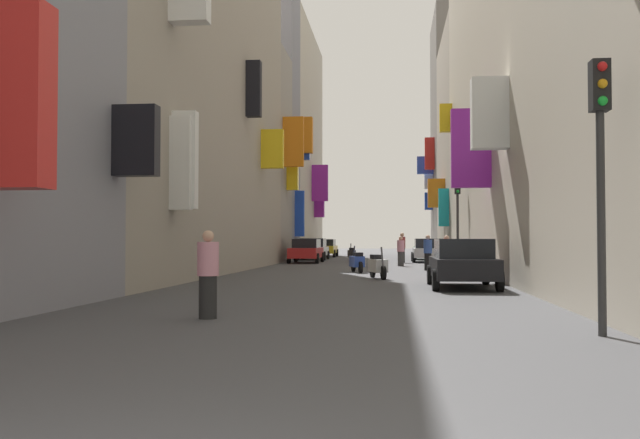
{
  "coord_description": "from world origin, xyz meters",
  "views": [
    {
      "loc": [
        1.57,
        -2.71,
        1.4
      ],
      "look_at": [
        -2.47,
        34.59,
        2.5
      ],
      "focal_mm": 38.02,
      "sensor_mm": 36.0,
      "label": 1
    }
  ],
  "objects_px": {
    "scooter_silver": "(449,262)",
    "scooter_black": "(352,254)",
    "pedestrian_mid_street": "(447,255)",
    "parked_car_black": "(462,262)",
    "traffic_light_near_corner": "(601,146)",
    "pedestrian_far_away": "(402,248)",
    "parked_car_white": "(313,249)",
    "scooter_white": "(378,266)",
    "scooter_red": "(445,265)",
    "parked_car_silver": "(428,250)",
    "traffic_light_far_corner": "(458,207)",
    "parked_car_red": "(306,250)",
    "pedestrian_near_left": "(428,253)",
    "parked_car_yellow": "(325,248)",
    "parked_car_green": "(426,249)",
    "pedestrian_crossing": "(208,275)",
    "pedestrian_near_right": "(401,251)",
    "scooter_blue": "(357,262)"
  },
  "relations": [
    {
      "from": "scooter_silver",
      "to": "scooter_black",
      "type": "relative_size",
      "value": 1.01
    },
    {
      "from": "scooter_black",
      "to": "pedestrian_mid_street",
      "type": "xyz_separation_m",
      "value": [
        4.78,
        -17.07,
        0.3
      ]
    },
    {
      "from": "parked_car_black",
      "to": "traffic_light_near_corner",
      "type": "relative_size",
      "value": 1.04
    },
    {
      "from": "parked_car_black",
      "to": "pedestrian_far_away",
      "type": "bearing_deg",
      "value": 94.09
    },
    {
      "from": "parked_car_white",
      "to": "scooter_white",
      "type": "height_order",
      "value": "parked_car_white"
    },
    {
      "from": "scooter_red",
      "to": "scooter_black",
      "type": "bearing_deg",
      "value": 103.29
    },
    {
      "from": "parked_car_silver",
      "to": "scooter_red",
      "type": "bearing_deg",
      "value": -90.94
    },
    {
      "from": "traffic_light_far_corner",
      "to": "parked_car_black",
      "type": "bearing_deg",
      "value": -94.75
    },
    {
      "from": "parked_car_red",
      "to": "scooter_black",
      "type": "relative_size",
      "value": 2.21
    },
    {
      "from": "scooter_red",
      "to": "pedestrian_near_left",
      "type": "distance_m",
      "value": 5.97
    },
    {
      "from": "traffic_light_far_corner",
      "to": "pedestrian_mid_street",
      "type": "bearing_deg",
      "value": -99.95
    },
    {
      "from": "parked_car_silver",
      "to": "scooter_silver",
      "type": "bearing_deg",
      "value": -89.37
    },
    {
      "from": "parked_car_yellow",
      "to": "parked_car_red",
      "type": "xyz_separation_m",
      "value": [
        0.24,
        -13.33,
        0.0
      ]
    },
    {
      "from": "parked_car_green",
      "to": "scooter_white",
      "type": "bearing_deg",
      "value": -96.91
    },
    {
      "from": "traffic_light_near_corner",
      "to": "pedestrian_far_away",
      "type": "bearing_deg",
      "value": 94.7
    },
    {
      "from": "parked_car_green",
      "to": "scooter_silver",
      "type": "distance_m",
      "value": 19.19
    },
    {
      "from": "pedestrian_mid_street",
      "to": "parked_car_green",
      "type": "bearing_deg",
      "value": 89.39
    },
    {
      "from": "parked_car_yellow",
      "to": "traffic_light_near_corner",
      "type": "relative_size",
      "value": 1.02
    },
    {
      "from": "scooter_black",
      "to": "pedestrian_far_away",
      "type": "bearing_deg",
      "value": -48.99
    },
    {
      "from": "pedestrian_crossing",
      "to": "pedestrian_far_away",
      "type": "distance_m",
      "value": 28.9
    },
    {
      "from": "parked_car_black",
      "to": "scooter_silver",
      "type": "distance_m",
      "value": 8.62
    },
    {
      "from": "parked_car_white",
      "to": "parked_car_yellow",
      "type": "xyz_separation_m",
      "value": [
        0.05,
        7.43,
        -0.02
      ]
    },
    {
      "from": "parked_car_black",
      "to": "scooter_red",
      "type": "height_order",
      "value": "parked_car_black"
    },
    {
      "from": "scooter_white",
      "to": "pedestrian_near_right",
      "type": "height_order",
      "value": "pedestrian_near_right"
    },
    {
      "from": "parked_car_yellow",
      "to": "traffic_light_near_corner",
      "type": "height_order",
      "value": "traffic_light_near_corner"
    },
    {
      "from": "pedestrian_mid_street",
      "to": "pedestrian_far_away",
      "type": "bearing_deg",
      "value": 96.66
    },
    {
      "from": "parked_car_white",
      "to": "scooter_blue",
      "type": "xyz_separation_m",
      "value": [
        3.95,
        -17.62,
        -0.3
      ]
    },
    {
      "from": "pedestrian_near_right",
      "to": "traffic_light_far_corner",
      "type": "distance_m",
      "value": 4.66
    },
    {
      "from": "scooter_silver",
      "to": "traffic_light_near_corner",
      "type": "bearing_deg",
      "value": -87.76
    },
    {
      "from": "pedestrian_crossing",
      "to": "traffic_light_far_corner",
      "type": "xyz_separation_m",
      "value": [
        6.28,
        20.61,
        2.14
      ]
    },
    {
      "from": "parked_car_green",
      "to": "scooter_white",
      "type": "distance_m",
      "value": 23.73
    },
    {
      "from": "scooter_black",
      "to": "pedestrian_crossing",
      "type": "relative_size",
      "value": 1.23
    },
    {
      "from": "parked_car_red",
      "to": "pedestrian_far_away",
      "type": "height_order",
      "value": "pedestrian_far_away"
    },
    {
      "from": "scooter_red",
      "to": "traffic_light_far_corner",
      "type": "relative_size",
      "value": 0.43
    },
    {
      "from": "scooter_red",
      "to": "traffic_light_near_corner",
      "type": "height_order",
      "value": "traffic_light_near_corner"
    },
    {
      "from": "pedestrian_near_left",
      "to": "scooter_black",
      "type": "bearing_deg",
      "value": 107.67
    },
    {
      "from": "parked_car_green",
      "to": "parked_car_white",
      "type": "distance_m",
      "value": 7.94
    },
    {
      "from": "scooter_blue",
      "to": "scooter_white",
      "type": "height_order",
      "value": "same"
    },
    {
      "from": "scooter_red",
      "to": "pedestrian_crossing",
      "type": "bearing_deg",
      "value": -111.35
    },
    {
      "from": "scooter_white",
      "to": "pedestrian_near_left",
      "type": "relative_size",
      "value": 1.17
    },
    {
      "from": "scooter_silver",
      "to": "traffic_light_far_corner",
      "type": "height_order",
      "value": "traffic_light_far_corner"
    },
    {
      "from": "parked_car_silver",
      "to": "scooter_silver",
      "type": "distance_m",
      "value": 13.56
    },
    {
      "from": "parked_car_red",
      "to": "scooter_red",
      "type": "distance_m",
      "value": 16.97
    },
    {
      "from": "parked_car_green",
      "to": "pedestrian_near_right",
      "type": "xyz_separation_m",
      "value": [
        -1.92,
        -12.2,
        0.03
      ]
    },
    {
      "from": "parked_car_yellow",
      "to": "traffic_light_far_corner",
      "type": "bearing_deg",
      "value": -68.33
    },
    {
      "from": "parked_car_white",
      "to": "pedestrian_near_left",
      "type": "bearing_deg",
      "value": -65.47
    },
    {
      "from": "parked_car_green",
      "to": "pedestrian_near_left",
      "type": "distance_m",
      "value": 16.98
    },
    {
      "from": "parked_car_green",
      "to": "parked_car_yellow",
      "type": "bearing_deg",
      "value": 142.87
    },
    {
      "from": "parked_car_black",
      "to": "parked_car_red",
      "type": "bearing_deg",
      "value": 109.43
    },
    {
      "from": "scooter_white",
      "to": "parked_car_white",
      "type": "bearing_deg",
      "value": 102.62
    }
  ]
}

